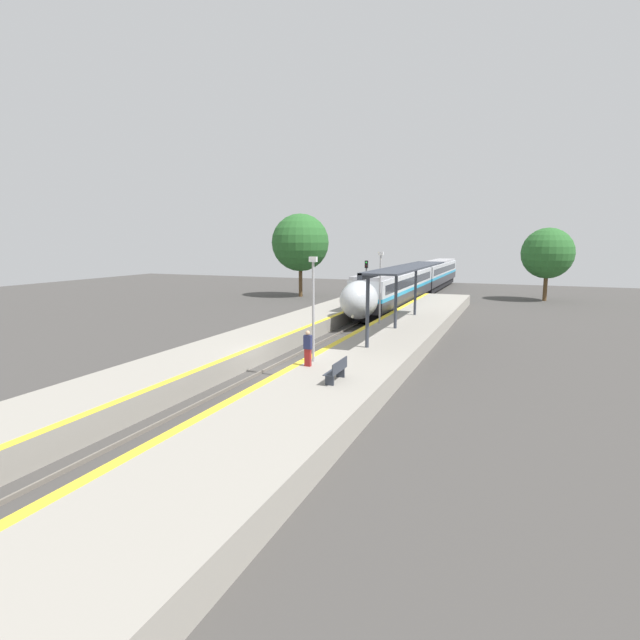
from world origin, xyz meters
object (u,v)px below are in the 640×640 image
train (417,280)px  lamppost_mid (380,282)px  railway_signal (366,281)px  lamppost_near (313,302)px  platform_bench (337,370)px  person_waiting (308,348)px

train → lamppost_mid: (2.33, -24.91, 1.64)m
railway_signal → train: bearing=80.8°
railway_signal → lamppost_near: 23.89m
train → platform_bench: (4.55, -39.57, -0.73)m
train → lamppost_near: lamppost_near is taller
platform_bench → lamppost_near: (-2.22, 2.79, 2.38)m
train → platform_bench: bearing=-83.4°
railway_signal → lamppost_near: bearing=-79.2°
person_waiting → lamppost_mid: (-0.12, 12.80, 2.00)m
lamppost_near → lamppost_mid: same height
platform_bench → person_waiting: (-2.10, 1.86, 0.38)m
platform_bench → railway_signal: 27.12m
lamppost_near → platform_bench: bearing=-51.5°
platform_bench → lamppost_mid: (-2.22, 14.66, 2.38)m
platform_bench → lamppost_near: 4.28m
lamppost_mid → railway_signal: bearing=111.2°
platform_bench → lamppost_mid: lamppost_mid is taller
platform_bench → lamppost_mid: size_ratio=0.35×
person_waiting → railway_signal: 24.83m
lamppost_near → train: bearing=93.6°
railway_signal → platform_bench: bearing=-75.7°
train → lamppost_mid: 25.07m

